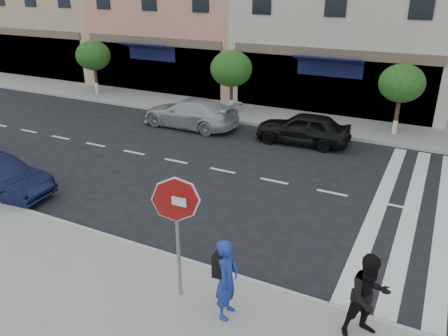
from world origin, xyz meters
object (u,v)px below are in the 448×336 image
car_far_left (190,113)px  car_far_mid (303,128)px  photographer (227,279)px  walker (368,296)px  stop_sign (176,213)px

car_far_left → car_far_mid: bearing=93.1°
photographer → car_far_mid: photographer is taller
walker → car_far_left: bearing=96.0°
car_far_left → photographer: bearing=35.6°
walker → car_far_mid: 11.06m
car_far_left → car_far_mid: (5.40, 0.18, -0.01)m
photographer → car_far_left: 12.92m
stop_sign → walker: (3.70, 0.62, -1.11)m
photographer → car_far_left: (-7.29, 10.66, -0.33)m
car_far_left → stop_sign: bearing=31.3°
walker → car_far_left: walker is taller
photographer → walker: bearing=-80.4°
car_far_left → car_far_mid: car_far_left is taller
walker → car_far_mid: walker is taller
stop_sign → photographer: 1.62m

